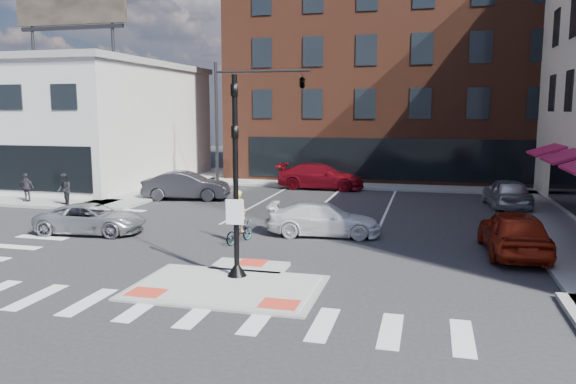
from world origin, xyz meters
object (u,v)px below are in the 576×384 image
(silver_suv, at_px, (91,219))
(bg_car_silver, at_px, (507,193))
(bg_car_dark, at_px, (186,186))
(pedestrian_a, at_px, (64,190))
(bg_car_red, at_px, (321,176))
(red_sedan, at_px, (514,232))
(cyclist, at_px, (239,225))
(white_pickup, at_px, (324,219))
(pedestrian_b, at_px, (26,187))

(silver_suv, xyz_separation_m, bg_car_silver, (17.50, 10.78, 0.17))
(bg_car_dark, distance_m, pedestrian_a, 6.51)
(bg_car_red, relative_size, pedestrian_a, 3.38)
(silver_suv, distance_m, red_sedan, 16.51)
(cyclist, bearing_deg, bg_car_red, -73.24)
(white_pickup, bearing_deg, bg_car_silver, -48.88)
(red_sedan, relative_size, bg_car_dark, 1.00)
(white_pickup, relative_size, bg_car_red, 0.81)
(bg_car_red, xyz_separation_m, pedestrian_b, (-14.42, -9.76, 0.10))
(pedestrian_a, bearing_deg, bg_car_dark, 77.75)
(pedestrian_b, bearing_deg, pedestrian_a, -13.25)
(bg_car_dark, height_order, bg_car_red, bg_car_red)
(bg_car_silver, xyz_separation_m, cyclist, (-11.00, -10.86, -0.09))
(bg_car_dark, bearing_deg, cyclist, -156.11)
(bg_car_red, relative_size, pedestrian_b, 3.66)
(bg_car_silver, height_order, pedestrian_b, pedestrian_b)
(red_sedan, height_order, pedestrian_b, pedestrian_b)
(red_sedan, distance_m, pedestrian_b, 24.74)
(bg_car_red, bearing_deg, cyclist, -179.40)
(bg_car_dark, relative_size, bg_car_silver, 1.05)
(bg_car_red, bearing_deg, bg_car_silver, -111.74)
(white_pickup, xyz_separation_m, cyclist, (-2.94, -2.09, 0.03))
(red_sedan, bearing_deg, white_pickup, -14.66)
(red_sedan, relative_size, bg_car_red, 0.86)
(bg_car_dark, distance_m, bg_car_silver, 17.48)
(red_sedan, distance_m, bg_car_silver, 10.26)
(silver_suv, relative_size, pedestrian_a, 2.68)
(silver_suv, bearing_deg, pedestrian_a, 37.83)
(bg_car_red, height_order, pedestrian_b, pedestrian_b)
(red_sedan, relative_size, cyclist, 2.35)
(white_pickup, bearing_deg, silver_suv, 95.64)
(red_sedan, xyz_separation_m, cyclist, (-10.00, -0.65, -0.13))
(bg_car_silver, relative_size, cyclist, 2.24)
(red_sedan, xyz_separation_m, bg_car_red, (-9.80, 14.82, -0.01))
(cyclist, bearing_deg, red_sedan, -158.79)
(bg_car_red, bearing_deg, bg_car_dark, 134.47)
(white_pickup, distance_m, cyclist, 3.60)
(white_pickup, height_order, pedestrian_b, pedestrian_b)
(bg_car_red, distance_m, pedestrian_a, 15.56)
(silver_suv, relative_size, cyclist, 2.16)
(bg_car_silver, relative_size, pedestrian_a, 2.79)
(bg_car_silver, bearing_deg, pedestrian_a, 8.76)
(silver_suv, bearing_deg, cyclist, -97.26)
(silver_suv, height_order, cyclist, cyclist)
(bg_car_silver, height_order, cyclist, cyclist)
(pedestrian_a, bearing_deg, pedestrian_b, -154.78)
(bg_car_dark, xyz_separation_m, bg_car_red, (6.61, 6.19, 0.02))
(pedestrian_a, xyz_separation_m, pedestrian_b, (-2.83, 0.62, -0.06))
(white_pickup, distance_m, bg_car_dark, 11.80)
(silver_suv, xyz_separation_m, pedestrian_a, (-4.89, 5.00, 0.36))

